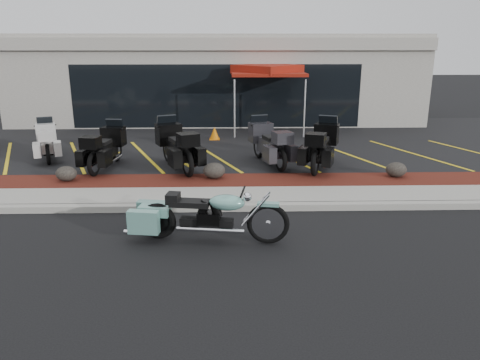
{
  "coord_description": "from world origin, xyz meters",
  "views": [
    {
      "loc": [
        0.47,
        -9.15,
        3.71
      ],
      "look_at": [
        0.74,
        1.2,
        0.63
      ],
      "focal_mm": 35.0,
      "sensor_mm": 36.0,
      "label": 1
    }
  ],
  "objects_px": {
    "touring_white": "(46,135)",
    "traffic_cone": "(215,133)",
    "popup_canopy": "(267,71)",
    "hero_cruiser": "(268,218)"
  },
  "relations": [
    {
      "from": "touring_white",
      "to": "traffic_cone",
      "type": "xyz_separation_m",
      "value": [
        5.4,
        2.24,
        -0.37
      ]
    },
    {
      "from": "hero_cruiser",
      "to": "traffic_cone",
      "type": "relative_size",
      "value": 6.32
    },
    {
      "from": "touring_white",
      "to": "popup_canopy",
      "type": "height_order",
      "value": "popup_canopy"
    },
    {
      "from": "touring_white",
      "to": "popup_canopy",
      "type": "distance_m",
      "value": 8.64
    },
    {
      "from": "traffic_cone",
      "to": "popup_canopy",
      "type": "distance_m",
      "value": 3.45
    },
    {
      "from": "popup_canopy",
      "to": "traffic_cone",
      "type": "bearing_deg",
      "value": -160.1
    },
    {
      "from": "hero_cruiser",
      "to": "touring_white",
      "type": "xyz_separation_m",
      "value": [
        -6.65,
        6.96,
        0.23
      ]
    },
    {
      "from": "touring_white",
      "to": "hero_cruiser",
      "type": "bearing_deg",
      "value": -157.02
    },
    {
      "from": "traffic_cone",
      "to": "touring_white",
      "type": "bearing_deg",
      "value": -157.45
    },
    {
      "from": "popup_canopy",
      "to": "touring_white",
      "type": "bearing_deg",
      "value": -171.14
    }
  ]
}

